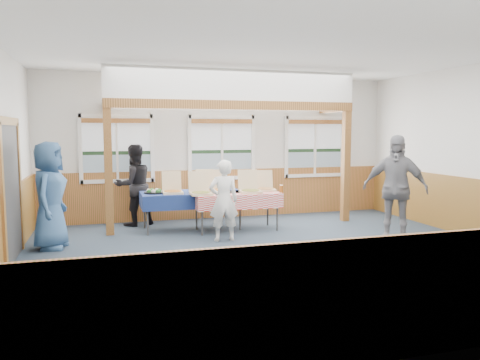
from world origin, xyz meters
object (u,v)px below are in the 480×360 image
at_px(table_right, 237,196).
at_px(man_blue, 49,195).
at_px(woman_white, 224,201).
at_px(woman_black, 134,185).
at_px(table_left, 192,194).
at_px(person_grey, 395,188).

bearing_deg(table_right, man_blue, 176.28).
distance_m(woman_white, woman_black, 2.38).
height_order(table_left, woman_white, woman_white).
bearing_deg(woman_white, man_blue, -3.17).
distance_m(woman_white, person_grey, 3.07).
height_order(table_right, person_grey, person_grey).
bearing_deg(table_right, woman_white, -132.86).
height_order(table_right, woman_white, woman_white).
relative_size(table_right, woman_white, 1.24).
distance_m(table_left, table_right, 0.91).
relative_size(woman_black, person_grey, 0.89).
bearing_deg(table_left, man_blue, -165.52).
distance_m(table_right, woman_black, 2.21).
distance_m(table_right, woman_white, 0.93).
relative_size(table_left, woman_white, 1.41).
bearing_deg(man_blue, woman_white, -83.66).
distance_m(table_left, woman_white, 1.22).
xyz_separation_m(table_right, woman_white, (-0.47, -0.80, 0.04)).
bearing_deg(person_grey, woman_black, -170.24).
relative_size(table_right, man_blue, 1.01).
distance_m(table_right, man_blue, 3.45).
bearing_deg(man_blue, table_left, -59.24).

